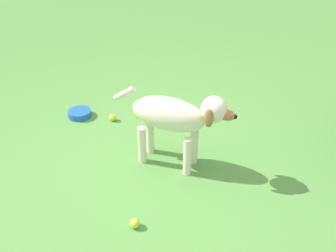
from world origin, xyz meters
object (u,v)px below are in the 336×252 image
at_px(tennis_ball_3, 113,118).
at_px(water_bowl, 80,113).
at_px(tennis_ball_2, 135,223).
at_px(tennis_ball_0, 139,114).
at_px(dog, 175,117).

bearing_deg(tennis_ball_3, water_bowl, 26.51).
distance_m(tennis_ball_2, water_bowl, 1.54).
relative_size(tennis_ball_2, water_bowl, 0.30).
bearing_deg(tennis_ball_3, tennis_ball_2, 143.82).
relative_size(tennis_ball_2, tennis_ball_3, 1.00).
relative_size(tennis_ball_0, water_bowl, 0.30).
xyz_separation_m(dog, tennis_ball_2, (-0.23, 0.67, -0.40)).
height_order(dog, tennis_ball_0, dog).
bearing_deg(tennis_ball_2, water_bowl, -24.98).
xyz_separation_m(tennis_ball_0, tennis_ball_2, (-0.96, 1.01, 0.00)).
distance_m(dog, tennis_ball_0, 0.89).
relative_size(dog, tennis_ball_2, 14.07).
distance_m(tennis_ball_0, tennis_ball_3, 0.25).
height_order(tennis_ball_0, tennis_ball_2, same).
bearing_deg(tennis_ball_0, water_bowl, 39.48).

